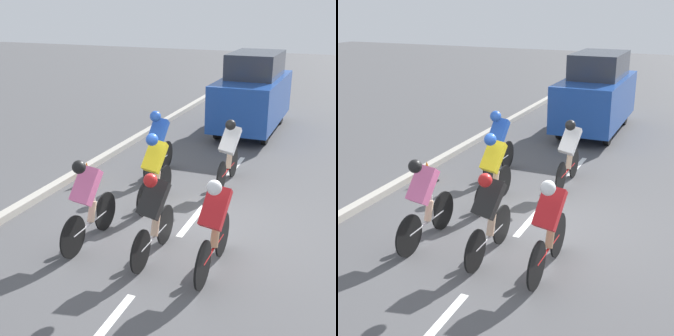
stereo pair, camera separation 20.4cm
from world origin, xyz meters
TOP-DOWN VIEW (x-y plane):
  - ground_plane at (0.00, 0.00)m, footprint 60.00×60.00m
  - lane_stripe_near at (0.00, 3.04)m, footprint 0.12×1.40m
  - lane_stripe_mid at (0.00, -0.16)m, footprint 0.12×1.40m
  - lane_stripe_far at (0.00, -3.36)m, footprint 0.12×1.40m
  - curb at (3.20, -0.16)m, footprint 0.20×25.10m
  - cyclist_blue at (1.47, -1.99)m, footprint 0.39×1.63m
  - cyclist_red at (-0.86, 1.38)m, footprint 0.39×1.69m
  - cyclist_pink at (1.27, 1.32)m, footprint 0.39×1.70m
  - cyclist_yellow at (0.87, -0.45)m, footprint 0.40×1.64m
  - cyclist_black at (0.11, 1.35)m, footprint 0.42×1.61m
  - cyclist_white at (-0.14, -2.06)m, footprint 0.42×1.67m
  - support_car at (0.41, -6.74)m, footprint 1.70×4.00m
  - traffic_cone at (2.75, -1.03)m, footprint 0.36×0.36m

SIDE VIEW (x-z plane):
  - ground_plane at x=0.00m, z-range 0.00..0.00m
  - lane_stripe_near at x=0.00m, z-range 0.00..0.01m
  - lane_stripe_mid at x=0.00m, z-range 0.00..0.01m
  - lane_stripe_far at x=0.00m, z-range 0.00..0.01m
  - curb at x=3.20m, z-range 0.00..0.14m
  - traffic_cone at x=2.75m, z-range -0.01..0.48m
  - cyclist_black at x=0.11m, z-range 0.03..1.54m
  - cyclist_white at x=-0.14m, z-range 0.04..1.56m
  - cyclist_pink at x=1.27m, z-range 0.03..1.57m
  - cyclist_red at x=-0.86m, z-range 0.03..1.59m
  - cyclist_yellow at x=0.87m, z-range 0.05..1.59m
  - cyclist_blue at x=1.47m, z-range 0.05..1.63m
  - support_car at x=0.41m, z-range -0.02..2.33m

